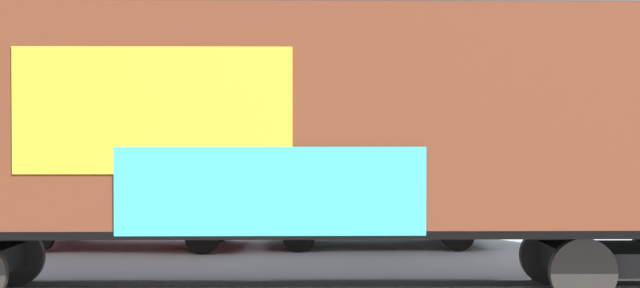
{
  "coord_description": "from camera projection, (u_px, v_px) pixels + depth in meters",
  "views": [
    {
      "loc": [
        0.31,
        -11.04,
        2.34
      ],
      "look_at": [
        0.93,
        2.46,
        2.14
      ],
      "focal_mm": 43.26,
      "sensor_mm": 36.0,
      "label": 1
    }
  ],
  "objects": [
    {
      "name": "freight_car",
      "position": [
        281.0,
        124.0,
        11.02
      ],
      "size": [
        15.72,
        3.52,
        4.21
      ],
      "color": "#5B2B19",
      "rests_on": "ground_plane"
    },
    {
      "name": "hillside",
      "position": [
        283.0,
        113.0,
        70.48
      ],
      "size": [
        112.59,
        29.33,
        12.96
      ],
      "color": "silver",
      "rests_on": "ground_plane"
    },
    {
      "name": "parked_car_red",
      "position": [
        129.0,
        207.0,
        15.87
      ],
      "size": [
        4.96,
        2.41,
        1.61
      ],
      "color": "#B21E1E",
      "rests_on": "ground_plane"
    },
    {
      "name": "parked_car_black",
      "position": [
        369.0,
        205.0,
        16.06
      ],
      "size": [
        4.65,
        2.03,
        1.61
      ],
      "color": "black",
      "rests_on": "ground_plane"
    },
    {
      "name": "flagpole",
      "position": [
        106.0,
        0.0,
        22.84
      ],
      "size": [
        1.22,
        1.14,
        10.06
      ],
      "color": "silver",
      "rests_on": "ground_plane"
    }
  ]
}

